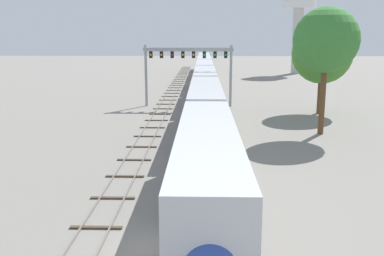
{
  "coord_description": "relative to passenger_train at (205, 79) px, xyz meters",
  "views": [
    {
      "loc": [
        1.77,
        -17.66,
        9.29
      ],
      "look_at": [
        1.0,
        12.0,
        3.0
      ],
      "focal_mm": 40.21,
      "sensor_mm": 36.0,
      "label": 1
    }
  ],
  "objects": [
    {
      "name": "ground_plane",
      "position": [
        -2.0,
        -53.13,
        -2.61
      ],
      "size": [
        400.0,
        400.0,
        0.0
      ],
      "primitive_type": "plane",
      "color": "gray"
    },
    {
      "name": "track_main",
      "position": [
        0.0,
        6.87,
        -2.54
      ],
      "size": [
        2.6,
        200.0,
        0.16
      ],
      "color": "slate",
      "rests_on": "ground"
    },
    {
      "name": "track_near",
      "position": [
        -5.5,
        -13.13,
        -2.54
      ],
      "size": [
        2.6,
        160.0,
        0.16
      ],
      "color": "slate",
      "rests_on": "ground"
    },
    {
      "name": "passenger_train",
      "position": [
        0.0,
        0.0,
        0.0
      ],
      "size": [
        3.04,
        118.96,
        4.8
      ],
      "color": "silver",
      "rests_on": "ground"
    },
    {
      "name": "signal_gantry",
      "position": [
        -2.25,
        -12.46,
        3.53
      ],
      "size": [
        12.1,
        0.49,
        8.27
      ],
      "color": "#999BA0",
      "rests_on": "ground"
    },
    {
      "name": "water_tower",
      "position": [
        23.89,
        42.35,
        14.78
      ],
      "size": [
        8.48,
        8.48,
        22.86
      ],
      "color": "beige",
      "rests_on": "ground"
    },
    {
      "name": "trackside_tree_left",
      "position": [
        11.28,
        -29.41,
        6.37
      ],
      "size": [
        6.15,
        6.15,
        12.11
      ],
      "color": "brown",
      "rests_on": "ground"
    },
    {
      "name": "trackside_tree_mid",
      "position": [
        14.21,
        -17.58,
        4.7
      ],
      "size": [
        7.29,
        7.29,
        10.98
      ],
      "color": "brown",
      "rests_on": "ground"
    }
  ]
}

